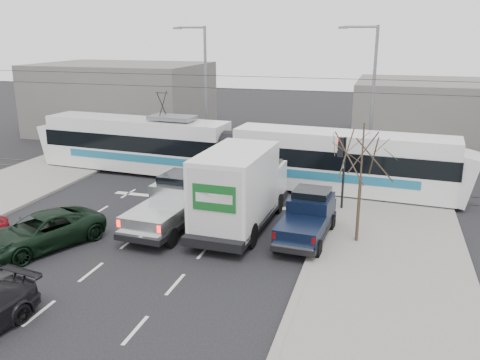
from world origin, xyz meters
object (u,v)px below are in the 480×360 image
(bare_tree, at_px, (362,156))
(street_lamp_far, at_px, (203,84))
(navy_pickup, at_px, (308,216))
(green_car, at_px, (42,231))
(box_truck, at_px, (240,189))
(silver_pickup, at_px, (175,202))
(tram, at_px, (231,152))
(traffic_signal, at_px, (342,157))
(street_lamp_near, at_px, (370,92))

(bare_tree, xyz_separation_m, street_lamp_far, (-11.79, 13.50, 1.32))
(street_lamp_far, bearing_deg, navy_pickup, -54.30)
(street_lamp_far, distance_m, green_car, 18.10)
(street_lamp_far, xyz_separation_m, box_truck, (6.56, -13.10, -3.27))
(silver_pickup, height_order, navy_pickup, silver_pickup)
(street_lamp_far, distance_m, tram, 7.99)
(silver_pickup, bearing_deg, traffic_signal, 33.89)
(bare_tree, distance_m, navy_pickup, 3.48)
(bare_tree, relative_size, traffic_signal, 1.39)
(traffic_signal, bearing_deg, box_truck, -138.72)
(tram, relative_size, green_car, 4.89)
(silver_pickup, height_order, green_car, silver_pickup)
(tram, bearing_deg, street_lamp_far, 127.28)
(tram, distance_m, green_car, 12.40)
(green_car, bearing_deg, bare_tree, 41.99)
(street_lamp_far, height_order, tram, street_lamp_far)
(street_lamp_near, xyz_separation_m, box_truck, (-4.94, -11.10, -3.27))
(street_lamp_near, bearing_deg, green_car, -128.07)
(bare_tree, xyz_separation_m, green_car, (-12.46, -4.05, -3.08))
(street_lamp_far, height_order, silver_pickup, street_lamp_far)
(bare_tree, relative_size, tram, 0.20)
(silver_pickup, bearing_deg, street_lamp_far, 108.58)
(green_car, bearing_deg, navy_pickup, 45.26)
(green_car, bearing_deg, silver_pickup, 66.72)
(street_lamp_near, height_order, street_lamp_far, same)
(navy_pickup, bearing_deg, bare_tree, 3.89)
(traffic_signal, height_order, street_lamp_near, street_lamp_near)
(traffic_signal, xyz_separation_m, street_lamp_far, (-10.66, 9.50, 2.37))
(traffic_signal, bearing_deg, bare_tree, -74.24)
(silver_pickup, bearing_deg, street_lamp_near, 59.50)
(navy_pickup, distance_m, green_car, 11.14)
(traffic_signal, xyz_separation_m, street_lamp_near, (0.84, 7.50, 2.37))
(street_lamp_near, relative_size, tram, 0.36)
(street_lamp_near, xyz_separation_m, green_car, (-12.18, -15.55, -4.40))
(green_car, bearing_deg, street_lamp_far, 111.79)
(street_lamp_far, distance_m, box_truck, 15.01)
(traffic_signal, distance_m, street_lamp_near, 7.91)
(street_lamp_near, relative_size, navy_pickup, 1.82)
(street_lamp_near, xyz_separation_m, street_lamp_far, (-11.50, 2.00, 0.00))
(bare_tree, height_order, street_lamp_near, street_lamp_near)
(bare_tree, distance_m, green_car, 13.46)
(tram, xyz_separation_m, box_truck, (2.60, -7.00, 0.04))
(bare_tree, distance_m, street_lamp_far, 17.97)
(silver_pickup, relative_size, navy_pickup, 1.27)
(box_truck, bearing_deg, bare_tree, -2.09)
(street_lamp_far, height_order, box_truck, street_lamp_far)
(box_truck, bearing_deg, traffic_signal, 43.55)
(street_lamp_far, bearing_deg, box_truck, -63.41)
(box_truck, bearing_deg, green_car, -146.16)
(bare_tree, relative_size, street_lamp_near, 0.56)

